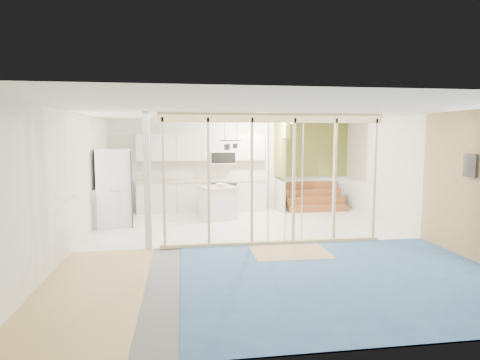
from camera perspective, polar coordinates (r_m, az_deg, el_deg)
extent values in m
cube|color=slate|center=(8.03, 2.51, -9.30)|extent=(7.00, 8.00, 0.01)
cube|color=white|center=(7.75, 2.60, 9.56)|extent=(7.00, 8.00, 0.01)
cube|color=silver|center=(11.72, -1.12, 2.06)|extent=(7.00, 0.01, 2.60)
cube|color=silver|center=(3.97, 13.51, -6.23)|extent=(7.00, 0.01, 2.60)
cube|color=silver|center=(7.91, -23.19, -0.43)|extent=(0.01, 8.00, 2.60)
cube|color=silver|center=(9.11, 24.72, 0.31)|extent=(0.01, 8.00, 2.60)
cube|color=white|center=(9.94, 0.35, -6.20)|extent=(7.00, 4.00, 0.02)
cube|color=teal|center=(6.48, 14.94, -13.26)|extent=(5.00, 4.00, 0.02)
cube|color=#DCBF70|center=(6.13, -20.59, -14.58)|extent=(1.50, 4.00, 0.02)
cube|color=tan|center=(7.57, 7.15, -10.16)|extent=(1.40, 1.00, 0.01)
cube|color=#EFDE92|center=(7.81, 4.79, 8.79)|extent=(4.40, 0.09, 0.18)
cube|color=#EFDE92|center=(8.08, 4.63, -8.85)|extent=(4.40, 0.09, 0.06)
cube|color=silver|center=(7.67, -13.04, -0.28)|extent=(0.12, 0.14, 2.60)
cube|color=#EFDE92|center=(7.65, -10.80, -0.24)|extent=(0.04, 0.09, 2.40)
cube|color=#EFDE92|center=(7.66, -4.51, -0.14)|extent=(0.04, 0.09, 2.40)
cube|color=#EFDE92|center=(7.76, 1.69, -0.05)|extent=(0.04, 0.09, 2.40)
cube|color=#EFDE92|center=(7.95, 7.66, 0.05)|extent=(0.04, 0.09, 2.40)
cube|color=#EFDE92|center=(8.22, 13.30, 0.14)|extent=(0.04, 0.09, 2.40)
cube|color=#EFDE92|center=(8.56, 18.54, 0.22)|extent=(0.04, 0.09, 2.40)
cylinder|color=silver|center=(7.80, 4.04, -0.62)|extent=(0.02, 0.02, 2.35)
cylinder|color=silver|center=(8.03, 8.85, -0.48)|extent=(0.02, 0.02, 2.35)
cylinder|color=silver|center=(7.91, 6.47, -0.55)|extent=(0.02, 0.02, 2.35)
cube|color=silver|center=(11.44, -5.40, -2.40)|extent=(3.60, 0.60, 0.88)
cube|color=#C0B295|center=(11.38, -5.42, -0.08)|extent=(3.66, 0.64, 0.05)
cube|color=silver|center=(10.49, -17.76, -3.45)|extent=(0.60, 1.60, 0.88)
cube|color=#C0B295|center=(10.42, -17.85, -0.93)|extent=(0.64, 1.64, 0.05)
cube|color=silver|center=(11.44, -5.50, 4.69)|extent=(3.60, 0.34, 0.75)
cube|color=white|center=(11.45, -2.47, 3.22)|extent=(0.72, 0.38, 0.36)
cube|color=black|center=(11.26, -2.37, 3.17)|extent=(0.68, 0.02, 0.30)
cube|color=olive|center=(11.49, 5.63, 4.45)|extent=(0.10, 0.90, 1.60)
cube|color=silver|center=(11.61, 5.56, -2.23)|extent=(0.10, 0.90, 0.90)
cube|color=olive|center=(10.81, 6.55, 7.25)|extent=(0.10, 0.50, 0.50)
cube|color=olive|center=(12.20, 10.18, 4.25)|extent=(2.20, 0.04, 1.60)
cube|color=silver|center=(12.31, 10.07, -1.81)|extent=(2.20, 0.04, 0.90)
cube|color=brown|center=(11.63, 10.99, -4.04)|extent=(1.70, 0.26, 0.20)
cube|color=brown|center=(11.84, 10.60, -2.87)|extent=(1.70, 0.26, 0.20)
cube|color=brown|center=(12.05, 10.22, -1.74)|extent=(1.70, 0.26, 0.20)
cube|color=brown|center=(12.27, 9.85, -0.65)|extent=(1.70, 0.26, 0.20)
torus|color=black|center=(9.57, -1.34, 5.63)|extent=(0.52, 0.52, 0.02)
cylinder|color=black|center=(9.55, -2.25, 7.13)|extent=(0.01, 0.01, 0.50)
cylinder|color=black|center=(9.59, -0.45, 7.13)|extent=(0.01, 0.01, 0.50)
cylinder|color=#343439|center=(9.46, -1.87, 4.72)|extent=(0.14, 0.14, 0.14)
cylinder|color=#343439|center=(9.69, -0.70, 4.87)|extent=(0.12, 0.12, 0.12)
cube|color=#343439|center=(7.91, 29.92, 1.79)|extent=(0.04, 0.30, 0.40)
cylinder|color=#FFEABF|center=(10.98, 6.87, 8.22)|extent=(0.32, 0.32, 0.08)
cube|color=white|center=(9.99, -17.57, -1.11)|extent=(0.95, 0.93, 1.85)
cube|color=#343439|center=(9.93, -15.35, -1.08)|extent=(0.18, 0.73, 1.81)
cube|color=white|center=(10.45, -3.18, -3.44)|extent=(0.98, 0.98, 0.79)
cube|color=#C0B295|center=(10.39, -3.19, -1.05)|extent=(1.09, 1.09, 0.05)
imported|color=white|center=(10.45, -2.64, -0.69)|extent=(0.36, 0.36, 0.07)
imported|color=silver|center=(11.30, -13.46, 0.54)|extent=(0.12, 0.12, 0.27)
imported|color=silver|center=(11.41, 1.42, 0.51)|extent=(0.10, 0.10, 0.17)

